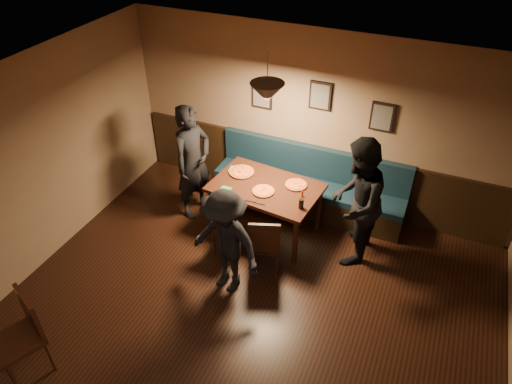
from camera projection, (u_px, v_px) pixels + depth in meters
floor at (215, 373)px, 5.21m from camera, size 7.00×7.00×0.00m
ceiling at (195, 160)px, 3.54m from camera, size 7.00×7.00×0.00m
wall_back at (318, 123)px, 6.96m from camera, size 6.00×0.00×6.00m
wainscot at (313, 174)px, 7.47m from camera, size 5.88×0.06×1.00m
booth_bench at (308, 183)px, 7.27m from camera, size 3.00×0.60×1.00m
picture_left at (262, 95)px, 7.04m from camera, size 0.32×0.04×0.42m
picture_center at (320, 96)px, 6.67m from camera, size 0.32×0.04×0.42m
picture_right at (382, 117)px, 6.47m from camera, size 0.32×0.04×0.42m
pendant_lamp at (267, 93)px, 5.81m from camera, size 0.44×0.44×0.25m
dining_table at (265, 209)px, 6.91m from camera, size 1.61×1.13×0.82m
chair_near_left at (228, 228)px, 6.54m from camera, size 0.37×0.37×0.84m
chair_near_right at (265, 242)px, 6.25m from camera, size 0.52×0.52×0.92m
diner_left at (193, 163)px, 6.98m from camera, size 0.61×0.76×1.83m
diner_right at (356, 202)px, 6.17m from camera, size 0.71×0.91×1.87m
diner_front at (226, 243)px, 5.79m from camera, size 1.08×0.76×1.52m
pizza_a at (242, 172)px, 6.92m from camera, size 0.40×0.40×0.04m
pizza_b at (263, 191)px, 6.54m from camera, size 0.39×0.39×0.04m
pizza_c at (296, 185)px, 6.66m from camera, size 0.37×0.37×0.04m
soda_glass at (301, 204)px, 6.22m from camera, size 0.08×0.08×0.15m
tabasco_bottle at (302, 193)px, 6.43m from camera, size 0.03×0.03×0.12m
napkin_a at (235, 169)px, 7.01m from camera, size 0.18×0.18×0.01m
napkin_b at (225, 190)px, 6.60m from camera, size 0.15×0.15×0.01m
cutlery_set at (255, 203)px, 6.35m from camera, size 0.19×0.04×0.00m
cafe_chair_far at (17, 340)px, 4.94m from camera, size 0.61×0.61×1.05m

